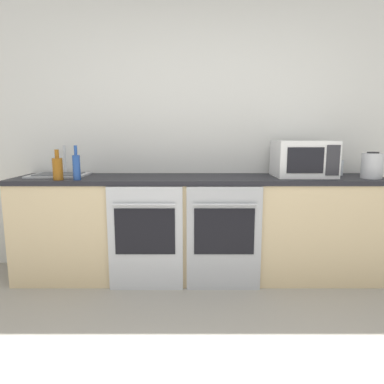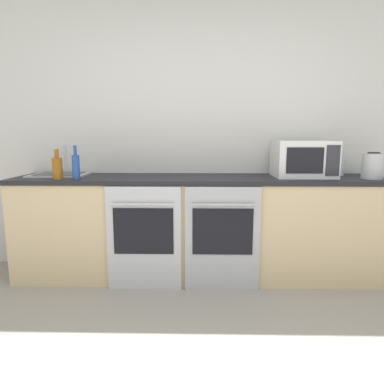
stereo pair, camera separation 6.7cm
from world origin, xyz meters
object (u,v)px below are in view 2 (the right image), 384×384
Objects in this scene: kettle at (373,166)px; sink at (60,174)px; oven_right at (223,239)px; microwave at (304,159)px; bottle_blue at (76,166)px; bottle_clear at (340,167)px; bottle_amber at (58,168)px; oven_left at (144,238)px.

kettle is 2.76m from sink.
microwave is at bearing 24.85° from oven_right.
microwave reaches higher than bottle_blue.
bottle_blue is at bearing -48.71° from sink.
bottle_blue reaches higher than oven_right.
bottle_amber is at bearing -172.24° from bottle_clear.
oven_right is 3.49× the size of bottle_amber.
oven_left is 1.00× the size of oven_right.
microwave is at bearing -1.31° from sink.
oven_right is at bearing -14.76° from sink.
bottle_amber reaches higher than bottle_clear.
kettle is (1.28, 0.21, 0.58)m from oven_right.
bottle_amber is at bearing 172.75° from oven_left.
bottle_clear is at bearing 129.35° from kettle.
microwave is at bearing 13.78° from oven_left.
bottle_blue is at bearing 1.06° from bottle_amber.
bottle_blue is (-1.95, -0.24, -0.05)m from microwave.
bottle_blue reaches higher than kettle.
microwave is 0.57m from kettle.
oven_left is at bearing -166.21° from bottle_clear.
microwave reaches higher than bottle_clear.
bottle_amber is 0.52× the size of sink.
oven_left is 3.88× the size of kettle.
bottle_clear is 0.40× the size of sink.
microwave reaches higher than sink.
bottle_clear is at bearing 7.76° from bottle_amber.
bottle_amber reaches higher than oven_left.
sink is (-1.47, 0.39, 0.49)m from oven_right.
kettle is (2.65, 0.11, 0.01)m from bottle_amber.
bottle_amber is 1.11× the size of kettle.
kettle is at bearing 6.12° from oven_left.
oven_right is 1.42m from kettle.
microwave is 1.96m from bottle_blue.
sink is at bearing 178.69° from microwave.
microwave is at bearing 6.69° from bottle_amber.
bottle_clear reaches higher than oven_left.
oven_right is 1.49m from bottle_amber.
bottle_blue is (-0.57, 0.09, 0.58)m from oven_left.
bottle_clear is (2.47, 0.34, -0.02)m from bottle_amber.
kettle is at bearing -13.53° from microwave.
sink reaches higher than bottle_amber.
kettle is at bearing -3.78° from sink.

